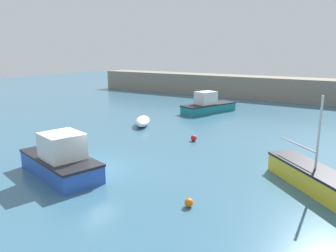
{
  "coord_description": "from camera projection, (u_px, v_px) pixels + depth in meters",
  "views": [
    {
      "loc": [
        12.22,
        -11.5,
        6.21
      ],
      "look_at": [
        -0.94,
        9.2,
        0.49
      ],
      "focal_mm": 35.0,
      "sensor_mm": 36.0,
      "label": 1
    }
  ],
  "objects": [
    {
      "name": "ground_plane",
      "position": [
        90.0,
        172.0,
        17.27
      ],
      "size": [
        120.0,
        120.0,
        0.2
      ],
      "primitive_type": "cube",
      "color": "#38667F"
    },
    {
      "name": "harbor_breakwater",
      "position": [
        264.0,
        88.0,
        42.4
      ],
      "size": [
        50.77,
        3.86,
        2.82
      ],
      "primitive_type": "cube",
      "color": "gray",
      "rests_on": "ground_plane"
    },
    {
      "name": "sailboat_twin_hulled",
      "position": [
        314.0,
        178.0,
        14.92
      ],
      "size": [
        5.03,
        4.86,
        4.3
      ],
      "rotation": [
        0.0,
        0.0,
        5.53
      ],
      "color": "yellow",
      "rests_on": "ground_plane"
    },
    {
      "name": "rowboat_blue_near",
      "position": [
        143.0,
        121.0,
        27.46
      ],
      "size": [
        2.66,
        3.35,
        0.73
      ],
      "rotation": [
        0.0,
        0.0,
        2.11
      ],
      "color": "white",
      "rests_on": "ground_plane"
    },
    {
      "name": "motorboat_grey_hull",
      "position": [
        61.0,
        160.0,
        16.42
      ],
      "size": [
        5.58,
        3.43,
        2.25
      ],
      "rotation": [
        0.0,
        0.0,
        2.88
      ],
      "color": "#2D56B7",
      "rests_on": "ground_plane"
    },
    {
      "name": "cabin_cruiser_white",
      "position": [
        208.0,
        105.0,
        33.14
      ],
      "size": [
        3.88,
        6.43,
        2.15
      ],
      "rotation": [
        0.0,
        0.0,
        1.23
      ],
      "color": "teal",
      "rests_on": "ground_plane"
    },
    {
      "name": "mooring_buoy_orange",
      "position": [
        189.0,
        203.0,
        13.23
      ],
      "size": [
        0.37,
        0.37,
        0.37
      ],
      "primitive_type": "sphere",
      "color": "orange",
      "rests_on": "ground_plane"
    },
    {
      "name": "mooring_buoy_red",
      "position": [
        194.0,
        138.0,
        22.81
      ],
      "size": [
        0.41,
        0.41,
        0.41
      ],
      "primitive_type": "sphere",
      "color": "red",
      "rests_on": "ground_plane"
    }
  ]
}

